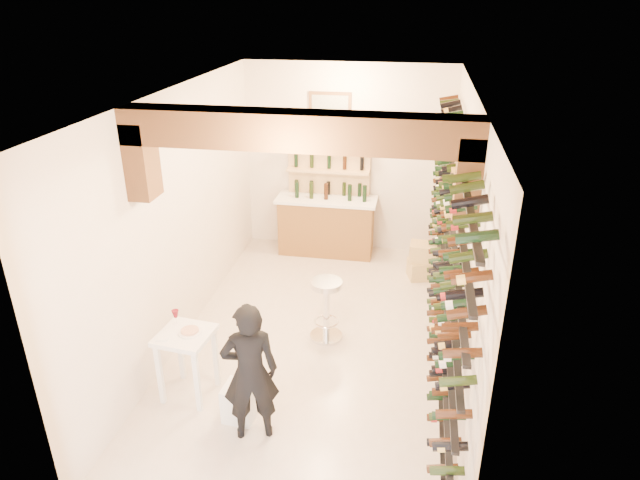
# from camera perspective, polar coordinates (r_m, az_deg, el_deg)

# --- Properties ---
(ground) EXTENTS (6.00, 6.00, 0.00)m
(ground) POSITION_cam_1_polar(r_m,az_deg,el_deg) (7.56, -0.40, -9.95)
(ground) COLOR beige
(ground) RESTS_ON ground
(room_shell) EXTENTS (3.52, 6.02, 3.21)m
(room_shell) POSITION_cam_1_polar(r_m,az_deg,el_deg) (6.32, -0.88, 5.81)
(room_shell) COLOR beige
(room_shell) RESTS_ON ground
(wine_rack) EXTENTS (0.32, 5.70, 2.56)m
(wine_rack) POSITION_cam_1_polar(r_m,az_deg,el_deg) (6.73, 12.49, -0.03)
(wine_rack) COLOR black
(wine_rack) RESTS_ON ground
(back_counter) EXTENTS (1.70, 0.62, 1.29)m
(back_counter) POSITION_cam_1_polar(r_m,az_deg,el_deg) (9.66, 0.65, 1.62)
(back_counter) COLOR brown
(back_counter) RESTS_ON ground
(back_shelving) EXTENTS (1.40, 0.31, 2.73)m
(back_shelving) POSITION_cam_1_polar(r_m,az_deg,el_deg) (9.66, 0.90, 5.64)
(back_shelving) COLOR #D8B179
(back_shelving) RESTS_ON ground
(tasting_table) EXTENTS (0.62, 0.62, 0.99)m
(tasting_table) POSITION_cam_1_polar(r_m,az_deg,el_deg) (6.44, -13.51, -10.29)
(tasting_table) COLOR white
(tasting_table) RESTS_ON ground
(white_stool) EXTENTS (0.35, 0.35, 0.41)m
(white_stool) POSITION_cam_1_polar(r_m,az_deg,el_deg) (6.30, -8.18, -16.01)
(white_stool) COLOR white
(white_stool) RESTS_ON ground
(person) EXTENTS (0.66, 0.53, 1.56)m
(person) POSITION_cam_1_polar(r_m,az_deg,el_deg) (5.73, -7.15, -13.25)
(person) COLOR black
(person) RESTS_ON ground
(chrome_barstool) EXTENTS (0.44, 0.44, 0.84)m
(chrome_barstool) POSITION_cam_1_polar(r_m,az_deg,el_deg) (7.32, 0.65, -6.67)
(chrome_barstool) COLOR silver
(chrome_barstool) RESTS_ON ground
(crate_lower) EXTENTS (0.57, 0.46, 0.30)m
(crate_lower) POSITION_cam_1_polar(r_m,az_deg,el_deg) (9.12, 10.57, -2.92)
(crate_lower) COLOR tan
(crate_lower) RESTS_ON ground
(crate_upper) EXTENTS (0.51, 0.37, 0.29)m
(crate_upper) POSITION_cam_1_polar(r_m,az_deg,el_deg) (8.99, 10.71, -1.26)
(crate_upper) COLOR tan
(crate_upper) RESTS_ON crate_lower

